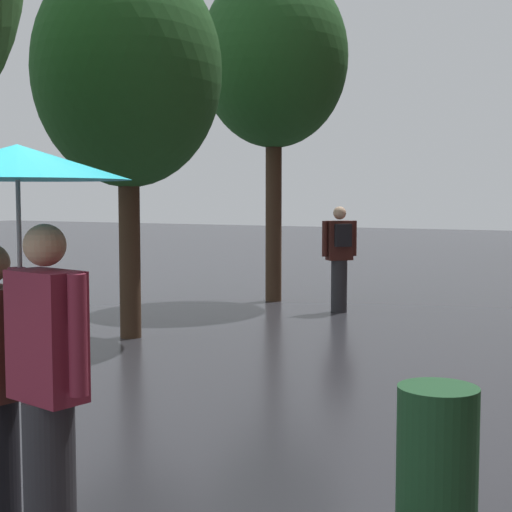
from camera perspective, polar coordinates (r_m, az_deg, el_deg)
name	(u,v)px	position (r m, az deg, el deg)	size (l,w,h in m)	color
street_tree_1	(127,72)	(10.21, -9.65, 13.46)	(2.45, 2.45, 5.00)	#473323
street_tree_2	(274,59)	(13.66, 1.35, 14.57)	(2.59, 2.59, 5.85)	#473323
couple_under_umbrella	(19,282)	(4.08, -17.38, -1.89)	(1.16, 1.16, 2.14)	black
litter_bin	(437,464)	(4.38, 13.45, -14.95)	(0.44, 0.44, 0.85)	#1E4C28
pedestrian_walking_midground	(340,256)	(12.25, 6.30, -0.01)	(0.47, 0.46, 1.70)	#2D2D33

